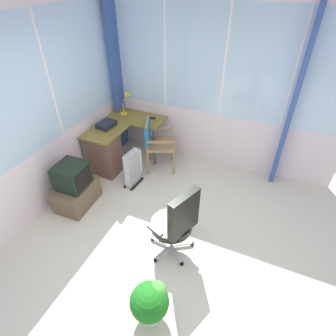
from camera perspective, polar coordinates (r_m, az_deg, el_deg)
name	(u,v)px	position (r m, az deg, el deg)	size (l,w,h in m)	color
ground	(162,259)	(3.65, -1.33, -18.49)	(5.59, 4.90, 0.06)	beige
north_window_panel	(9,131)	(3.78, -30.23, 6.72)	(4.59, 0.07, 2.76)	silver
east_window_panel	(222,89)	(4.56, 11.23, 15.91)	(0.07, 3.90, 2.76)	silver
curtain_corner	(118,78)	(5.16, -10.44, 17.95)	(0.31, 0.07, 2.66)	#375494
curtain_east_far	(293,105)	(4.42, 24.64, 11.84)	(0.31, 0.07, 2.66)	#375494
desk	(107,150)	(4.80, -12.65, 3.69)	(1.27, 1.02, 0.74)	olive
desk_lamp	(127,99)	(5.11, -8.47, 14.01)	(0.23, 0.20, 0.40)	yellow
tv_remote	(151,118)	(4.96, -3.52, 10.35)	(0.04, 0.15, 0.02)	black
paper_tray	(106,125)	(4.78, -12.71, 8.83)	(0.30, 0.23, 0.09)	#1E242D
wooden_armchair	(154,139)	(4.65, -2.98, 6.15)	(0.63, 0.63, 0.91)	#93754B
office_chair	(177,221)	(3.24, 1.82, -11.06)	(0.63, 0.60, 1.04)	#B7B7BF
tv_on_stand	(75,187)	(4.27, -18.76, -3.86)	(0.66, 0.47, 0.72)	brown
space_heater	(133,168)	(4.47, -7.22, 0.10)	(0.40, 0.20, 0.62)	silver
potted_plant	(150,302)	(3.02, -3.69, -26.03)	(0.40, 0.40, 0.50)	beige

